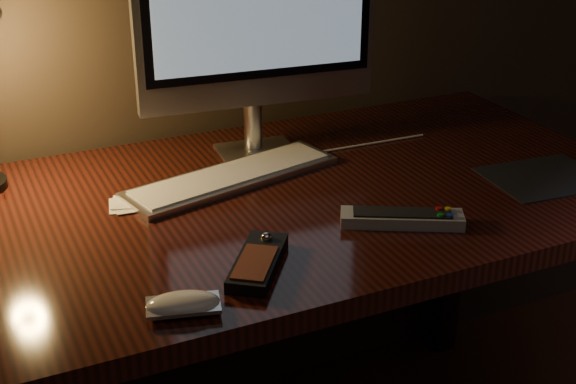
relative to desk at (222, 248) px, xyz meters
name	(u,v)px	position (x,y,z in m)	size (l,w,h in m)	color
desk	(222,248)	(0.00, 0.00, 0.00)	(1.60, 0.75, 0.75)	#35110C
monitor	(257,10)	(0.14, 0.13, 0.43)	(0.49, 0.16, 0.51)	silver
keyboard	(232,176)	(0.04, 0.03, 0.14)	(0.44, 0.12, 0.02)	silver
mousepad	(544,177)	(0.60, -0.22, 0.13)	(0.22, 0.18, 0.00)	black
mouse	(183,306)	(-0.19, -0.38, 0.14)	(0.11, 0.06, 0.02)	white
media_remote	(258,262)	(-0.05, -0.31, 0.14)	(0.15, 0.18, 0.03)	black
tv_remote	(402,218)	(0.24, -0.27, 0.14)	(0.21, 0.15, 0.03)	#9A9DA0
papers	(138,203)	(-0.16, 0.00, 0.13)	(0.10, 0.07, 0.01)	white
cable	(315,157)	(0.23, 0.06, 0.13)	(0.00, 0.00, 0.55)	white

